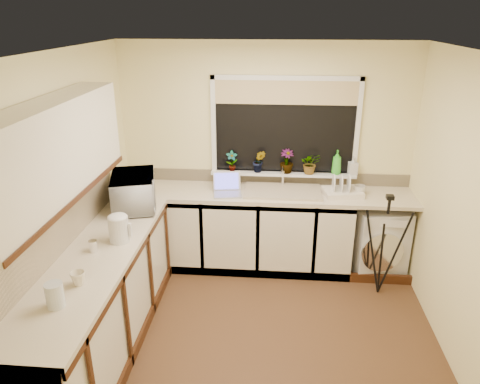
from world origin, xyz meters
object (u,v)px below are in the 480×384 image
cup_back (360,190)px  soap_bottle_green (337,162)px  washing_machine (377,238)px  dish_rack (342,192)px  laptop (227,188)px  plant_a (232,162)px  cup_left (78,278)px  steel_jar (93,246)px  soap_bottle_clear (353,166)px  kettle (119,229)px  tripod (384,246)px  plant_c (287,161)px  microwave (134,191)px  glass_jug (55,295)px  plant_d (310,163)px  plant_b (259,161)px

cup_back → soap_bottle_green: bearing=136.0°
washing_machine → dish_rack: size_ratio=1.95×
dish_rack → laptop: bearing=171.3°
plant_a → dish_rack: bearing=-10.4°
laptop → cup_left: size_ratio=3.13×
steel_jar → soap_bottle_green: 2.69m
soap_bottle_clear → cup_left: soap_bottle_clear is taller
dish_rack → soap_bottle_green: 0.36m
kettle → soap_bottle_green: soap_bottle_green is taller
laptop → steel_jar: size_ratio=3.52×
tripod → cup_back: (-0.20, 0.46, 0.41)m
kettle → cup_left: (-0.08, -0.66, -0.06)m
plant_c → soap_bottle_clear: bearing=0.5°
dish_rack → microwave: (-2.10, -0.49, 0.14)m
glass_jug → soap_bottle_clear: (2.26, 2.39, 0.16)m
laptop → dish_rack: (1.22, 0.04, -0.03)m
dish_rack → plant_c: (-0.59, 0.24, 0.25)m
tripod → steel_jar: bearing=-170.1°
kettle → steel_jar: kettle is taller
plant_d → plant_a: bearing=-179.2°
dish_rack → plant_a: bearing=159.0°
dish_rack → plant_d: 0.47m
glass_jug → plant_d: plant_d is taller
plant_c → cup_left: size_ratio=2.44×
plant_a → cup_left: bearing=-112.9°
kettle → tripod: size_ratio=0.21×
glass_jug → plant_b: 2.68m
kettle → cup_back: (2.19, 1.24, -0.06)m
washing_machine → cup_back: bearing=172.0°
laptop → plant_c: size_ratio=1.28×
plant_b → plant_d: (0.56, -0.00, -0.01)m
tripod → soap_bottle_clear: 0.95m
tripod → plant_c: size_ratio=4.12×
soap_bottle_clear → steel_jar: bearing=-144.3°
dish_rack → plant_d: size_ratio=1.66×
plant_d → tripod: bearing=-42.8°
tripod → glass_jug: tripod is taller
tripod → plant_b: 1.58m
dish_rack → soap_bottle_green: bearing=90.6°
microwave → washing_machine: bearing=-94.0°
tripod → laptop: bearing=155.4°
cup_back → plant_d: bearing=158.2°
washing_machine → tripod: bearing=-105.1°
glass_jug → laptop: bearing=66.7°
soap_bottle_green → glass_jug: bearing=-131.0°
washing_machine → cup_left: 3.21m
microwave → plant_d: (1.77, 0.72, 0.10)m
dish_rack → plant_b: (-0.90, 0.24, 0.25)m
soap_bottle_clear → cup_left: 3.08m
kettle → plant_a: plant_a is taller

